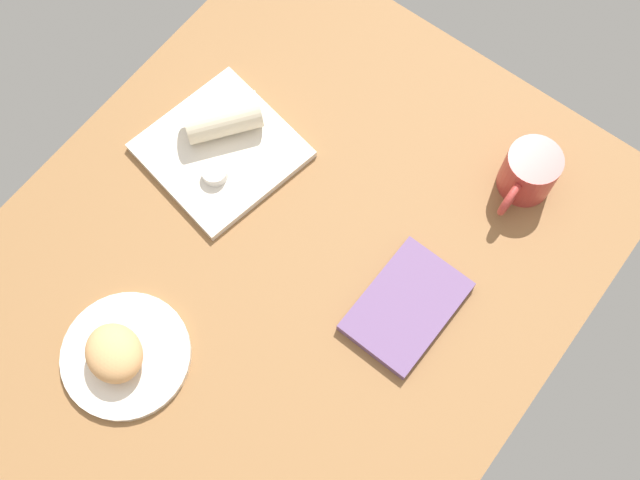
% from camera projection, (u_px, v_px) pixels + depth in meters
% --- Properties ---
extents(dining_table, '(1.10, 0.90, 0.04)m').
position_uv_depth(dining_table, '(283.00, 269.00, 1.33)').
color(dining_table, olive).
rests_on(dining_table, ground).
extents(round_plate, '(0.21, 0.21, 0.01)m').
position_uv_depth(round_plate, '(126.00, 355.00, 1.25)').
color(round_plate, silver).
rests_on(round_plate, dining_table).
extents(scone_pastry, '(0.11, 0.12, 0.06)m').
position_uv_depth(scone_pastry, '(114.00, 353.00, 1.21)').
color(scone_pastry, tan).
rests_on(scone_pastry, round_plate).
extents(square_plate, '(0.28, 0.28, 0.02)m').
position_uv_depth(square_plate, '(221.00, 150.00, 1.38)').
color(square_plate, silver).
rests_on(square_plate, dining_table).
extents(sauce_cup, '(0.04, 0.04, 0.02)m').
position_uv_depth(sauce_cup, '(215.00, 173.00, 1.34)').
color(sauce_cup, silver).
rests_on(sauce_cup, square_plate).
extents(breakfast_wrap, '(0.14, 0.13, 0.06)m').
position_uv_depth(breakfast_wrap, '(223.00, 118.00, 1.36)').
color(breakfast_wrap, beige).
rests_on(breakfast_wrap, square_plate).
extents(book_stack, '(0.20, 0.14, 0.02)m').
position_uv_depth(book_stack, '(406.00, 306.00, 1.27)').
color(book_stack, '#6B4C7A').
rests_on(book_stack, dining_table).
extents(coffee_mug, '(0.14, 0.09, 0.09)m').
position_uv_depth(coffee_mug, '(528.00, 173.00, 1.32)').
color(coffee_mug, '#B23833').
rests_on(coffee_mug, dining_table).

